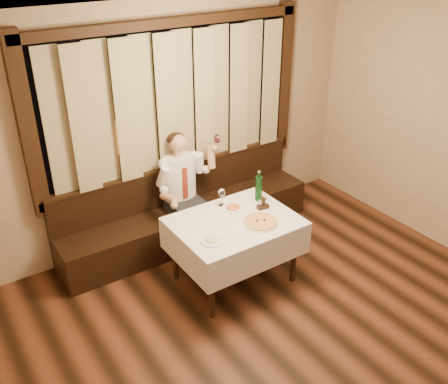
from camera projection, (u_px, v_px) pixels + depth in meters
room at (284, 183)px, 4.26m from camera, size 5.01×6.01×2.81m
banquette at (187, 215)px, 6.10m from camera, size 3.20×0.61×0.94m
dining_table at (235, 229)px, 5.19m from camera, size 1.27×0.97×0.76m
pizza at (260, 222)px, 5.09m from camera, size 0.37×0.37×0.04m
pasta_red at (233, 206)px, 5.34m from camera, size 0.24×0.24×0.08m
pasta_cream at (213, 238)px, 4.80m from camera, size 0.25×0.25×0.09m
green_bottle at (259, 188)px, 5.45m from camera, size 0.08×0.08×0.36m
table_wine_glass at (222, 193)px, 5.35m from camera, size 0.08×0.08×0.20m
cruet_caddy at (263, 205)px, 5.34m from camera, size 0.13×0.08×0.14m
seated_man at (183, 183)px, 5.76m from camera, size 0.76×0.57×1.40m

